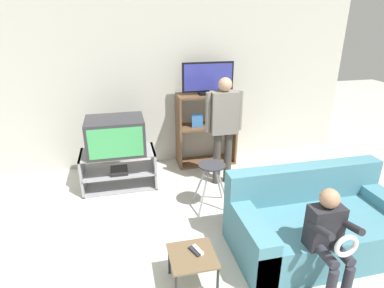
{
  "coord_description": "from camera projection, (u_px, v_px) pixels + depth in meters",
  "views": [
    {
      "loc": [
        -0.64,
        -1.56,
        2.34
      ],
      "look_at": [
        0.17,
        1.9,
        0.9
      ],
      "focal_mm": 30.0,
      "sensor_mm": 36.0,
      "label": 1
    }
  ],
  "objects": [
    {
      "name": "couch",
      "position": [
        316.0,
        225.0,
        3.38
      ],
      "size": [
        1.79,
        0.93,
        0.82
      ],
      "color": "teal",
      "rests_on": "ground_plane"
    },
    {
      "name": "wall_back",
      "position": [
        159.0,
        85.0,
        5.08
      ],
      "size": [
        6.4,
        0.06,
        2.6
      ],
      "color": "beige",
      "rests_on": "ground_plane"
    },
    {
      "name": "snack_table",
      "position": [
        192.0,
        259.0,
        2.88
      ],
      "size": [
        0.42,
        0.42,
        0.35
      ],
      "color": "brown",
      "rests_on": "ground_plane"
    },
    {
      "name": "person_seated_child",
      "position": [
        329.0,
        236.0,
        2.73
      ],
      "size": [
        0.33,
        0.43,
        0.99
      ],
      "color": "#2D2D38",
      "rests_on": "ground_plane"
    },
    {
      "name": "person_standing_adult",
      "position": [
        224.0,
        122.0,
        4.47
      ],
      "size": [
        0.53,
        0.2,
        1.57
      ],
      "color": "#3D3833",
      "rests_on": "ground_plane"
    },
    {
      "name": "tv_stand",
      "position": [
        119.0,
        169.0,
        4.61
      ],
      "size": [
        1.03,
        0.52,
        0.54
      ],
      "color": "#939399",
      "rests_on": "ground_plane"
    },
    {
      "name": "television_main",
      "position": [
        116.0,
        136.0,
        4.42
      ],
      "size": [
        0.78,
        0.58,
        0.49
      ],
      "color": "#2D2D33",
      "rests_on": "tv_stand"
    },
    {
      "name": "media_shelf",
      "position": [
        206.0,
        129.0,
        5.24
      ],
      "size": [
        0.95,
        0.4,
        1.18
      ],
      "color": "brown",
      "rests_on": "ground_plane"
    },
    {
      "name": "remote_control_black",
      "position": [
        194.0,
        251.0,
        2.89
      ],
      "size": [
        0.09,
        0.15,
        0.02
      ],
      "primitive_type": "cube",
      "rotation": [
        0.0,
        0.0,
        0.41
      ],
      "color": "#232328",
      "rests_on": "snack_table"
    },
    {
      "name": "folding_stool",
      "position": [
        212.0,
        173.0,
        4.01
      ],
      "size": [
        0.44,
        0.38,
        0.62
      ],
      "color": "#99999E",
      "rests_on": "ground_plane"
    },
    {
      "name": "remote_control_white",
      "position": [
        198.0,
        250.0,
        2.91
      ],
      "size": [
        0.08,
        0.15,
        0.02
      ],
      "primitive_type": "cube",
      "rotation": [
        0.0,
        0.0,
        0.33
      ],
      "color": "silver",
      "rests_on": "snack_table"
    },
    {
      "name": "television_flat",
      "position": [
        208.0,
        79.0,
        4.91
      ],
      "size": [
        0.81,
        0.2,
        0.49
      ],
      "color": "black",
      "rests_on": "media_shelf"
    }
  ]
}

